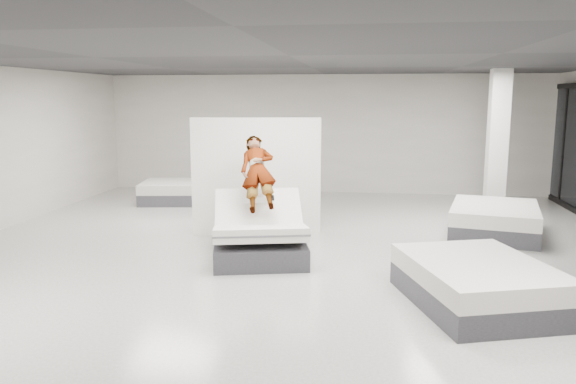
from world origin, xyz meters
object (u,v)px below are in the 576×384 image
object	(u,v)px
hero_bed	(259,236)
column	(497,143)
flat_bed_right_near	(478,283)
remote	(273,198)
flat_bed_left_far	(181,192)
person	(258,184)
divider_panel	(256,177)
flat_bed_right_far	(494,220)

from	to	relation	value
hero_bed	column	size ratio (longest dim) A/B	0.69
flat_bed_right_near	column	xyz separation A→B (m)	(1.42, 5.81, 1.32)
flat_bed_right_near	column	size ratio (longest dim) A/B	0.76
remote	flat_bed_left_far	size ratio (longest dim) A/B	0.07
flat_bed_left_far	column	size ratio (longest dim) A/B	0.65
person	remote	bearing A→B (deg)	-57.85
remote	divider_panel	world-z (taller)	divider_panel
divider_panel	column	world-z (taller)	column
hero_bed	person	world-z (taller)	person
person	remote	distance (m)	0.45
hero_bed	column	distance (m)	6.22
person	flat_bed_right_near	xyz separation A→B (m)	(3.21, -2.07, -0.89)
person	flat_bed_right_far	world-z (taller)	person
flat_bed_right_far	column	xyz separation A→B (m)	(0.40, 1.94, 1.32)
remote	flat_bed_right_far	size ratio (longest dim) A/B	0.06
remote	flat_bed_right_near	bearing A→B (deg)	-44.72
flat_bed_right_far	column	bearing A→B (deg)	78.43
divider_panel	flat_bed_left_far	size ratio (longest dim) A/B	1.18
flat_bed_right_far	flat_bed_left_far	distance (m)	7.42
remote	flat_bed_right_near	size ratio (longest dim) A/B	0.06
divider_panel	hero_bed	bearing A→B (deg)	-89.89
flat_bed_right_far	flat_bed_right_near	distance (m)	4.00
flat_bed_right_far	person	bearing A→B (deg)	-156.94
divider_panel	flat_bed_left_far	bearing A→B (deg)	117.91
flat_bed_left_far	column	xyz separation A→B (m)	(7.41, -0.48, 1.34)
column	flat_bed_left_far	bearing A→B (deg)	176.32
hero_bed	person	bearing A→B (deg)	103.37
remote	flat_bed_left_far	bearing A→B (deg)	110.97
remote	divider_panel	distance (m)	1.65
flat_bed_left_far	column	world-z (taller)	column
column	remote	bearing A→B (deg)	-137.09
flat_bed_right_far	column	world-z (taller)	column
flat_bed_left_far	remote	bearing A→B (deg)	-55.66
hero_bed	divider_panel	world-z (taller)	divider_panel
hero_bed	person	distance (m)	0.87
divider_panel	flat_bed_right_near	distance (m)	4.88
remote	divider_panel	bearing A→B (deg)	96.81
hero_bed	flat_bed_left_far	bearing A→B (deg)	122.27
hero_bed	flat_bed_left_far	world-z (taller)	hero_bed
hero_bed	flat_bed_right_far	xyz separation A→B (m)	(4.16, 2.11, -0.07)
remote	flat_bed_left_far	world-z (taller)	remote
person	column	bearing A→B (deg)	25.56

